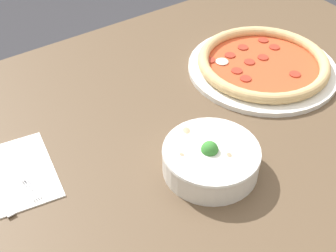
{
  "coord_description": "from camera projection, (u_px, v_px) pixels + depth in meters",
  "views": [
    {
      "loc": [
        0.54,
        0.58,
        1.42
      ],
      "look_at": [
        0.13,
        -0.01,
        0.79
      ],
      "focal_mm": 50.0,
      "sensor_mm": 36.0,
      "label": 1
    }
  ],
  "objects": [
    {
      "name": "dining_table",
      "position": [
        217.0,
        148.0,
        1.09
      ],
      "size": [
        1.2,
        0.94,
        0.77
      ],
      "color": "brown",
      "rests_on": "ground_plane"
    },
    {
      "name": "pizza",
      "position": [
        263.0,
        64.0,
        1.13
      ],
      "size": [
        0.36,
        0.36,
        0.04
      ],
      "color": "white",
      "rests_on": "dining_table"
    },
    {
      "name": "bowl",
      "position": [
        210.0,
        157.0,
        0.87
      ],
      "size": [
        0.18,
        0.18,
        0.07
      ],
      "color": "white",
      "rests_on": "dining_table"
    },
    {
      "name": "napkin",
      "position": [
        2.0,
        178.0,
        0.87
      ],
      "size": [
        0.21,
        0.21,
        0.0
      ],
      "color": "white",
      "rests_on": "dining_table"
    },
    {
      "name": "fork",
      "position": [
        16.0,
        170.0,
        0.88
      ],
      "size": [
        0.02,
        0.18,
        0.0
      ],
      "rotation": [
        0.0,
        0.0,
        1.64
      ],
      "color": "silver",
      "rests_on": "napkin"
    }
  ]
}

